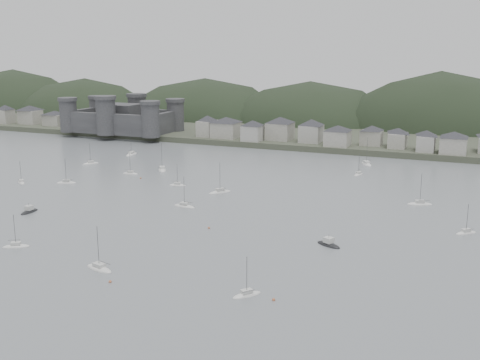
% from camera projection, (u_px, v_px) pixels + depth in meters
% --- Properties ---
extents(ground, '(900.00, 900.00, 0.00)m').
position_uv_depth(ground, '(116.00, 270.00, 134.86)').
color(ground, slate).
rests_on(ground, ground).
extents(far_shore_land, '(900.00, 250.00, 3.00)m').
position_uv_depth(far_shore_land, '(363.00, 121.00, 399.34)').
color(far_shore_land, '#383D2D').
rests_on(far_shore_land, ground).
extents(forested_ridge, '(851.55, 103.94, 102.57)m').
position_uv_depth(forested_ridge, '(362.00, 146.00, 377.38)').
color(forested_ridge, black).
rests_on(forested_ridge, ground).
extents(castle, '(66.00, 43.00, 20.00)m').
position_uv_depth(castle, '(122.00, 118.00, 339.42)').
color(castle, '#353538').
rests_on(castle, far_shore_land).
extents(waterfront_town, '(451.48, 28.46, 12.92)m').
position_uv_depth(waterfront_town, '(423.00, 138.00, 278.29)').
color(waterfront_town, gray).
rests_on(waterfront_town, far_shore_land).
extents(sailboat_lead, '(4.11, 9.96, 13.22)m').
position_uv_depth(sailboat_lead, '(132.00, 154.00, 281.86)').
color(sailboat_lead, silver).
rests_on(sailboat_lead, ground).
extents(moored_fleet, '(244.33, 177.39, 13.30)m').
position_uv_depth(moored_fleet, '(207.00, 195.00, 203.64)').
color(moored_fleet, silver).
rests_on(moored_fleet, ground).
extents(motor_launch_near, '(7.92, 5.78, 3.80)m').
position_uv_depth(motor_launch_near, '(329.00, 244.00, 151.95)').
color(motor_launch_near, black).
rests_on(motor_launch_near, ground).
extents(motor_launch_far, '(2.88, 7.37, 3.75)m').
position_uv_depth(motor_launch_far, '(29.00, 211.00, 182.77)').
color(motor_launch_far, black).
rests_on(motor_launch_far, ground).
extents(mooring_buoys, '(121.27, 93.14, 0.70)m').
position_uv_depth(mooring_buoys, '(120.00, 231.00, 163.63)').
color(mooring_buoys, '#B7633D').
rests_on(mooring_buoys, ground).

